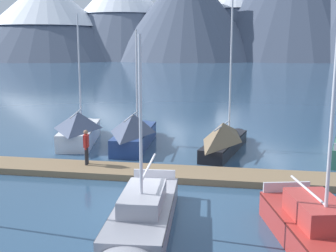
{
  "coord_description": "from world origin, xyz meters",
  "views": [
    {
      "loc": [
        2.47,
        -14.78,
        5.91
      ],
      "look_at": [
        0.0,
        6.0,
        2.0
      ],
      "focal_mm": 45.67,
      "sensor_mm": 36.0,
      "label": 1
    }
  ],
  "objects_px": {
    "sailboat_mid_dock_starboard": "(141,217)",
    "sailboat_far_berth": "(225,137)",
    "sailboat_outer_slip": "(322,237)",
    "person_on_dock": "(86,145)",
    "sailboat_second_berth": "(80,127)",
    "sailboat_mid_dock_port": "(135,130)"
  },
  "relations": [
    {
      "from": "sailboat_mid_dock_starboard",
      "to": "sailboat_outer_slip",
      "type": "distance_m",
      "value": 5.49
    },
    {
      "from": "sailboat_second_berth",
      "to": "sailboat_far_berth",
      "type": "height_order",
      "value": "sailboat_far_berth"
    },
    {
      "from": "sailboat_far_berth",
      "to": "sailboat_outer_slip",
      "type": "bearing_deg",
      "value": -77.85
    },
    {
      "from": "sailboat_far_berth",
      "to": "sailboat_outer_slip",
      "type": "height_order",
      "value": "sailboat_outer_slip"
    },
    {
      "from": "sailboat_outer_slip",
      "to": "sailboat_second_berth",
      "type": "bearing_deg",
      "value": 130.5
    },
    {
      "from": "sailboat_outer_slip",
      "to": "person_on_dock",
      "type": "height_order",
      "value": "sailboat_outer_slip"
    },
    {
      "from": "sailboat_second_berth",
      "to": "sailboat_outer_slip",
      "type": "relative_size",
      "value": 0.92
    },
    {
      "from": "person_on_dock",
      "to": "sailboat_mid_dock_starboard",
      "type": "bearing_deg",
      "value": -59.48
    },
    {
      "from": "sailboat_outer_slip",
      "to": "person_on_dock",
      "type": "distance_m",
      "value": 11.97
    },
    {
      "from": "sailboat_mid_dock_port",
      "to": "sailboat_outer_slip",
      "type": "distance_m",
      "value": 15.16
    },
    {
      "from": "sailboat_second_berth",
      "to": "person_on_dock",
      "type": "distance_m",
      "value": 6.43
    },
    {
      "from": "sailboat_mid_dock_starboard",
      "to": "sailboat_far_berth",
      "type": "relative_size",
      "value": 0.84
    },
    {
      "from": "sailboat_mid_dock_port",
      "to": "person_on_dock",
      "type": "xyz_separation_m",
      "value": [
        -1.34,
        -5.37,
        0.3
      ]
    },
    {
      "from": "sailboat_outer_slip",
      "to": "sailboat_far_berth",
      "type": "bearing_deg",
      "value": 102.15
    },
    {
      "from": "sailboat_far_berth",
      "to": "person_on_dock",
      "type": "relative_size",
      "value": 5.06
    },
    {
      "from": "sailboat_mid_dock_starboard",
      "to": "sailboat_far_berth",
      "type": "distance_m",
      "value": 11.48
    },
    {
      "from": "sailboat_mid_dock_port",
      "to": "person_on_dock",
      "type": "height_order",
      "value": "sailboat_mid_dock_port"
    },
    {
      "from": "sailboat_second_berth",
      "to": "sailboat_far_berth",
      "type": "xyz_separation_m",
      "value": [
        8.96,
        -1.44,
        -0.1
      ]
    },
    {
      "from": "sailboat_second_berth",
      "to": "sailboat_far_berth",
      "type": "bearing_deg",
      "value": -9.11
    },
    {
      "from": "sailboat_second_berth",
      "to": "sailboat_outer_slip",
      "type": "height_order",
      "value": "sailboat_outer_slip"
    },
    {
      "from": "sailboat_mid_dock_starboard",
      "to": "sailboat_far_berth",
      "type": "height_order",
      "value": "sailboat_far_berth"
    },
    {
      "from": "sailboat_second_berth",
      "to": "sailboat_mid_dock_port",
      "type": "xyz_separation_m",
      "value": [
        3.63,
        -0.63,
        0.02
      ]
    }
  ]
}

